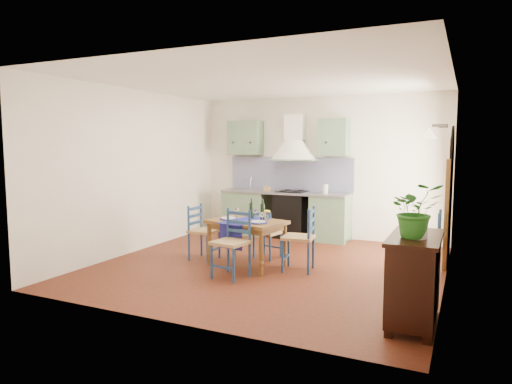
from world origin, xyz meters
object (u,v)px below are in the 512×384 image
Objects in this scene: chair_near at (232,243)px; potted_plant at (416,210)px; dining_table at (247,226)px; sideboard at (414,276)px.

chair_near is 2.72m from potted_plant.
sideboard is at bearing -27.10° from dining_table.
dining_table is 1.30× the size of chair_near.
dining_table is 2.99m from potted_plant.
potted_plant is at bearing -86.84° from sideboard.
dining_table reaches higher than sideboard.
potted_plant reaches higher than dining_table.
chair_near is 0.91× the size of sideboard.
potted_plant is (2.50, -0.81, 0.72)m from chair_near.
chair_near is at bearing 161.95° from potted_plant.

